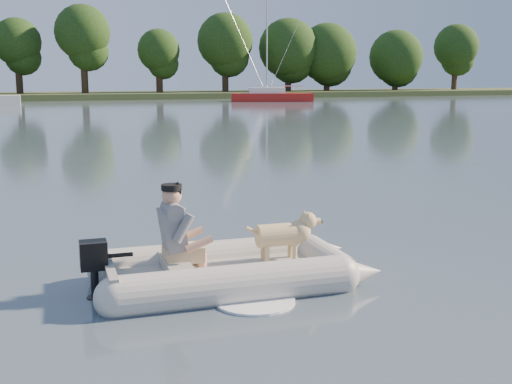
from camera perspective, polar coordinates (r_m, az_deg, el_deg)
name	(u,v)px	position (r m, az deg, el deg)	size (l,w,h in m)	color
water	(298,282)	(7.60, 3.73, -8.02)	(160.00, 160.00, 0.00)	slate
shore_bank	(46,97)	(68.67, -18.18, 8.06)	(160.00, 12.00, 0.70)	#47512D
treeline	(131,46)	(68.68, -11.06, 12.63)	(92.94, 7.35, 9.27)	#332316
dinghy	(231,238)	(7.39, -2.22, -4.12)	(4.19, 2.66, 1.29)	#ACABA6
man	(174,226)	(7.25, -7.29, -3.05)	(0.67, 0.58, 1.00)	slate
dog	(279,239)	(7.63, 2.04, -4.16)	(0.87, 0.31, 0.58)	tan
outboard_motor	(94,272)	(7.22, -14.18, -6.92)	(0.38, 0.27, 0.73)	black
sailboat	(271,96)	(59.60, 1.34, 8.49)	(7.76, 4.25, 10.22)	#A21812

